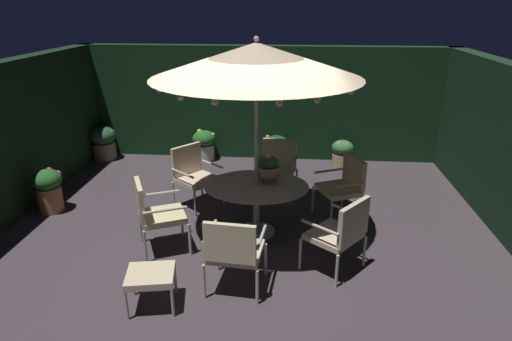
{
  "coord_description": "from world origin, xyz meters",
  "views": [
    {
      "loc": [
        0.62,
        -5.43,
        3.18
      ],
      "look_at": [
        0.14,
        0.2,
        1.0
      ],
      "focal_mm": 30.93,
      "sensor_mm": 36.0,
      "label": 1
    }
  ],
  "objects_px": {
    "patio_chair_north": "(193,172)",
    "patio_chair_southwest": "(277,164)",
    "potted_plant_left_far": "(48,188)",
    "patio_dining_table": "(256,194)",
    "potted_plant_back_right": "(342,153)",
    "patio_chair_southeast": "(341,230)",
    "patio_umbrella": "(256,61)",
    "potted_plant_back_left": "(204,144)",
    "potted_plant_right_near": "(277,148)",
    "potted_plant_back_center": "(103,142)",
    "centerpiece_planter": "(268,167)",
    "patio_chair_east": "(234,249)",
    "ottoman_footrest": "(151,277)",
    "patio_chair_south": "(344,183)",
    "patio_chair_northeast": "(155,211)"
  },
  "relations": [
    {
      "from": "patio_chair_south",
      "to": "potted_plant_back_left",
      "type": "bearing_deg",
      "value": 137.04
    },
    {
      "from": "patio_chair_southeast",
      "to": "potted_plant_right_near",
      "type": "distance_m",
      "value": 4.04
    },
    {
      "from": "patio_chair_southwest",
      "to": "potted_plant_right_near",
      "type": "xyz_separation_m",
      "value": [
        -0.08,
        1.62,
        -0.24
      ]
    },
    {
      "from": "patio_dining_table",
      "to": "patio_chair_east",
      "type": "distance_m",
      "value": 1.43
    },
    {
      "from": "potted_plant_left_far",
      "to": "patio_chair_north",
      "type": "bearing_deg",
      "value": 11.94
    },
    {
      "from": "centerpiece_planter",
      "to": "patio_chair_northeast",
      "type": "distance_m",
      "value": 1.68
    },
    {
      "from": "potted_plant_right_near",
      "to": "potted_plant_back_right",
      "type": "height_order",
      "value": "potted_plant_right_near"
    },
    {
      "from": "patio_chair_east",
      "to": "ottoman_footrest",
      "type": "bearing_deg",
      "value": -159.1
    },
    {
      "from": "patio_chair_northeast",
      "to": "patio_chair_southwest",
      "type": "relative_size",
      "value": 1.06
    },
    {
      "from": "potted_plant_back_left",
      "to": "potted_plant_left_far",
      "type": "xyz_separation_m",
      "value": [
        -1.99,
        -2.64,
        0.04
      ]
    },
    {
      "from": "patio_chair_south",
      "to": "potted_plant_back_left",
      "type": "height_order",
      "value": "patio_chair_south"
    },
    {
      "from": "centerpiece_planter",
      "to": "potted_plant_back_center",
      "type": "relative_size",
      "value": 0.58
    },
    {
      "from": "patio_chair_east",
      "to": "potted_plant_left_far",
      "type": "height_order",
      "value": "patio_chair_east"
    },
    {
      "from": "patio_chair_east",
      "to": "potted_plant_back_right",
      "type": "relative_size",
      "value": 1.73
    },
    {
      "from": "patio_chair_north",
      "to": "patio_chair_south",
      "type": "bearing_deg",
      "value": -7.49
    },
    {
      "from": "potted_plant_back_right",
      "to": "patio_chair_southeast",
      "type": "bearing_deg",
      "value": -95.85
    },
    {
      "from": "potted_plant_back_center",
      "to": "patio_chair_northeast",
      "type": "bearing_deg",
      "value": -57.86
    },
    {
      "from": "patio_chair_north",
      "to": "potted_plant_left_far",
      "type": "bearing_deg",
      "value": -168.06
    },
    {
      "from": "ottoman_footrest",
      "to": "patio_chair_southeast",
      "type": "bearing_deg",
      "value": 22.07
    },
    {
      "from": "patio_chair_north",
      "to": "patio_chair_southeast",
      "type": "relative_size",
      "value": 0.99
    },
    {
      "from": "patio_chair_northeast",
      "to": "patio_chair_east",
      "type": "xyz_separation_m",
      "value": [
        1.16,
        -0.82,
        -0.02
      ]
    },
    {
      "from": "patio_chair_southwest",
      "to": "potted_plant_back_left",
      "type": "height_order",
      "value": "patio_chair_southwest"
    },
    {
      "from": "patio_chair_east",
      "to": "potted_plant_back_right",
      "type": "xyz_separation_m",
      "value": [
        1.64,
        4.3,
        -0.27
      ]
    },
    {
      "from": "potted_plant_back_right",
      "to": "patio_chair_east",
      "type": "bearing_deg",
      "value": -110.85
    },
    {
      "from": "potted_plant_left_far",
      "to": "centerpiece_planter",
      "type": "bearing_deg",
      "value": -4.64
    },
    {
      "from": "potted_plant_back_center",
      "to": "ottoman_footrest",
      "type": "bearing_deg",
      "value": -61.84
    },
    {
      "from": "patio_chair_north",
      "to": "patio_chair_southwest",
      "type": "xyz_separation_m",
      "value": [
        1.35,
        0.5,
        0.0
      ]
    },
    {
      "from": "centerpiece_planter",
      "to": "patio_chair_south",
      "type": "relative_size",
      "value": 0.42
    },
    {
      "from": "potted_plant_back_left",
      "to": "potted_plant_right_near",
      "type": "distance_m",
      "value": 1.53
    },
    {
      "from": "potted_plant_left_far",
      "to": "patio_dining_table",
      "type": "bearing_deg",
      "value": -7.24
    },
    {
      "from": "patio_chair_southeast",
      "to": "patio_chair_northeast",
      "type": "bearing_deg",
      "value": 173.01
    },
    {
      "from": "potted_plant_right_near",
      "to": "patio_chair_southwest",
      "type": "bearing_deg",
      "value": -87.19
    },
    {
      "from": "ottoman_footrest",
      "to": "potted_plant_back_left",
      "type": "relative_size",
      "value": 0.92
    },
    {
      "from": "patio_dining_table",
      "to": "patio_chair_south",
      "type": "xyz_separation_m",
      "value": [
        1.3,
        0.59,
        -0.03
      ]
    },
    {
      "from": "patio_chair_north",
      "to": "potted_plant_back_center",
      "type": "xyz_separation_m",
      "value": [
        -2.4,
        2.02,
        -0.18
      ]
    },
    {
      "from": "patio_chair_north",
      "to": "potted_plant_back_center",
      "type": "distance_m",
      "value": 3.14
    },
    {
      "from": "patio_umbrella",
      "to": "potted_plant_back_left",
      "type": "bearing_deg",
      "value": 114.04
    },
    {
      "from": "patio_umbrella",
      "to": "centerpiece_planter",
      "type": "relative_size",
      "value": 6.75
    },
    {
      "from": "patio_dining_table",
      "to": "patio_chair_north",
      "type": "relative_size",
      "value": 1.51
    },
    {
      "from": "centerpiece_planter",
      "to": "potted_plant_left_far",
      "type": "relative_size",
      "value": 0.58
    },
    {
      "from": "patio_chair_southwest",
      "to": "potted_plant_back_left",
      "type": "relative_size",
      "value": 1.49
    },
    {
      "from": "patio_chair_northeast",
      "to": "patio_chair_south",
      "type": "relative_size",
      "value": 1.03
    },
    {
      "from": "patio_chair_south",
      "to": "potted_plant_back_right",
      "type": "bearing_deg",
      "value": 84.89
    },
    {
      "from": "patio_chair_southwest",
      "to": "patio_chair_southeast",
      "type": "bearing_deg",
      "value": -69.25
    },
    {
      "from": "patio_dining_table",
      "to": "potted_plant_back_right",
      "type": "xyz_separation_m",
      "value": [
        1.5,
        2.88,
        -0.32
      ]
    },
    {
      "from": "patio_chair_south",
      "to": "patio_chair_southwest",
      "type": "height_order",
      "value": "patio_chair_south"
    },
    {
      "from": "patio_chair_south",
      "to": "potted_plant_back_right",
      "type": "distance_m",
      "value": 2.32
    },
    {
      "from": "patio_umbrella",
      "to": "potted_plant_back_left",
      "type": "distance_m",
      "value": 3.97
    },
    {
      "from": "patio_umbrella",
      "to": "patio_chair_southeast",
      "type": "bearing_deg",
      "value": -38.7
    },
    {
      "from": "patio_umbrella",
      "to": "potted_plant_back_center",
      "type": "distance_m",
      "value": 5.02
    }
  ]
}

